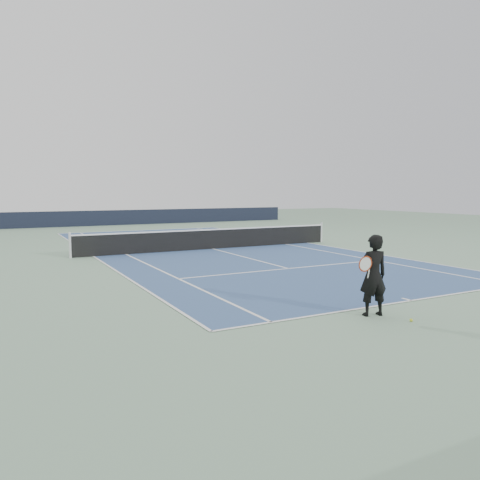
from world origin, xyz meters
name	(u,v)px	position (x,y,z in m)	size (l,w,h in m)	color
ground	(213,249)	(0.00, 0.00, 0.00)	(80.00, 80.00, 0.00)	gray
court_surface	(213,249)	(0.00, 0.00, 0.01)	(10.97, 23.77, 0.01)	#365381
tennis_net	(213,238)	(0.00, 0.00, 0.50)	(12.90, 0.10, 1.07)	silver
windscreen_far	(120,218)	(0.00, 17.88, 0.60)	(30.00, 0.25, 1.20)	black
tennis_player	(373,275)	(-1.84, -12.44, 0.90)	(0.83, 0.62, 1.80)	black
tennis_ball	(411,320)	(-1.47, -13.20, 0.03)	(0.07, 0.07, 0.07)	yellow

